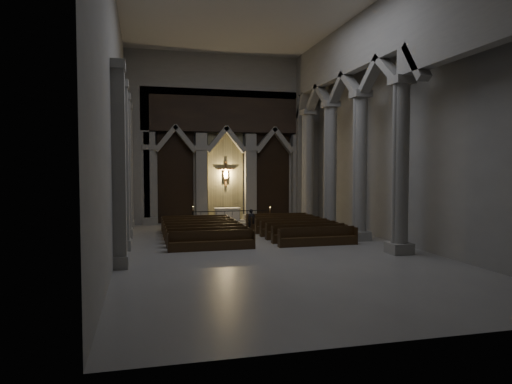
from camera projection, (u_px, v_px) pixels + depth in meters
room at (269, 90)px, 21.57m from camera, size 24.00×24.10×12.00m
sanctuary_wall at (226, 131)px, 32.81m from camera, size 14.00×0.77×12.00m
right_arcade at (362, 94)px, 24.17m from camera, size 1.00×24.00×12.00m
left_pilasters at (125, 168)px, 23.54m from camera, size 0.60×13.00×8.03m
sanctuary_step at (229, 222)px, 32.24m from camera, size 8.50×2.60×0.15m
altar at (227, 214)px, 32.42m from camera, size 1.84×0.74×0.94m
altar_rail at (232, 215)px, 30.89m from camera, size 5.42×0.09×1.07m
candle_stand_left at (193, 221)px, 30.26m from camera, size 0.23×0.23×1.38m
candle_stand_right at (270, 220)px, 31.36m from camera, size 0.21×0.21×1.25m
pews at (250, 232)px, 25.88m from camera, size 9.57×7.68×0.93m
worshipper at (252, 220)px, 28.41m from camera, size 0.50×0.33×1.36m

